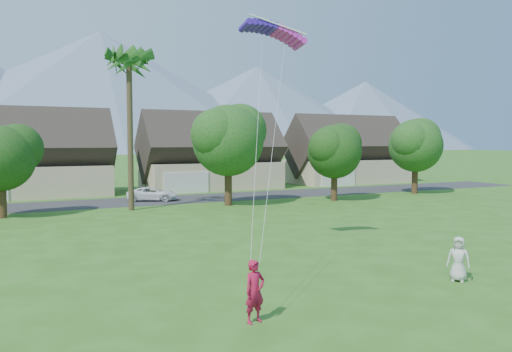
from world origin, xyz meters
TOP-DOWN VIEW (x-y plane):
  - ground at (0.00, 0.00)m, footprint 500.00×500.00m
  - street at (0.00, 34.00)m, footprint 90.00×7.00m
  - kite_flyer at (-3.65, 2.43)m, footprint 0.77×0.58m
  - watcher at (5.34, 3.03)m, footprint 0.95×1.01m
  - parked_car at (1.04, 34.00)m, footprint 4.97×3.75m
  - mountain_ridge at (10.40, 260.00)m, footprint 540.00×240.00m
  - houses_row at (0.49, 42.99)m, footprint 72.75×8.19m
  - tree_row at (-1.14, 27.92)m, footprint 62.27×6.67m
  - fan_palm at (-2.00, 28.50)m, footprint 3.00×3.00m
  - parafoil_kite at (1.07, 10.30)m, footprint 3.13×1.10m

SIDE VIEW (x-z plane):
  - ground at x=0.00m, z-range 0.00..0.00m
  - street at x=0.00m, z-range 0.00..0.01m
  - parked_car at x=1.04m, z-range 0.00..1.25m
  - watcher at x=5.34m, z-range 0.00..1.74m
  - kite_flyer at x=-3.65m, z-range 0.00..1.89m
  - houses_row at x=0.49m, z-range -0.99..7.87m
  - tree_row at x=-1.14m, z-range 0.66..9.11m
  - parafoil_kite at x=1.07m, z-range 10.35..10.85m
  - fan_palm at x=-2.00m, z-range 4.90..18.70m
  - mountain_ridge at x=10.40m, z-range -5.93..64.07m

